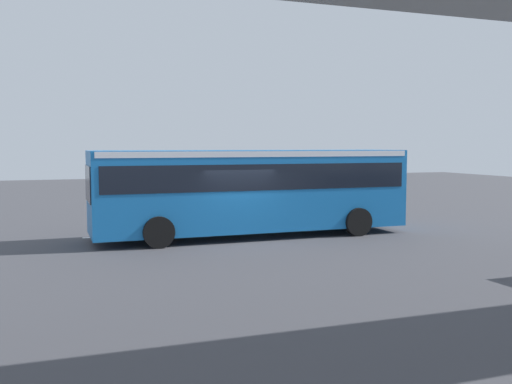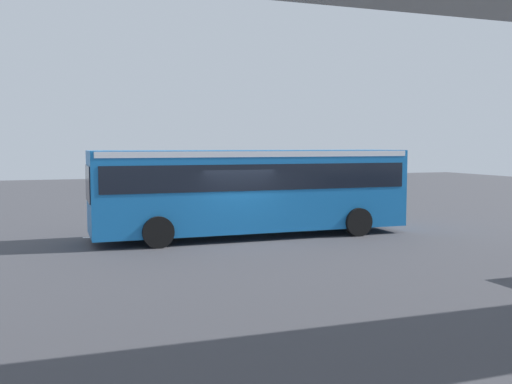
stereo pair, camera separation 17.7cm
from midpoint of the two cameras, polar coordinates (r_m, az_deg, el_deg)
name	(u,v)px [view 1 (the left image)]	position (r m, az deg, el deg)	size (l,w,h in m)	color
ground	(237,242)	(19.86, -2.13, -4.97)	(80.00, 80.00, 0.00)	#424247
city_bus	(252,185)	(20.83, -0.63, 0.70)	(11.54, 2.85, 3.15)	#196BB7
lane_dash_leftmost	(309,226)	(23.77, 5.09, -3.38)	(2.00, 0.20, 0.01)	silver
lane_dash_left	(216,231)	(22.39, -4.24, -3.87)	(2.00, 0.20, 0.01)	silver
lane_dash_centre	(111,236)	(21.66, -14.51, -4.30)	(2.00, 0.20, 0.01)	silver
pedestrian_overpass	(500,12)	(9.13, 22.63, 16.22)	(25.90, 2.60, 7.04)	#9E9E99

